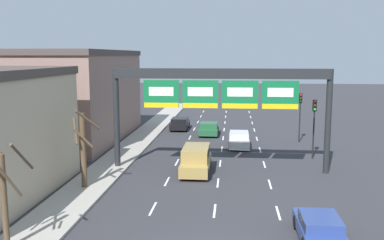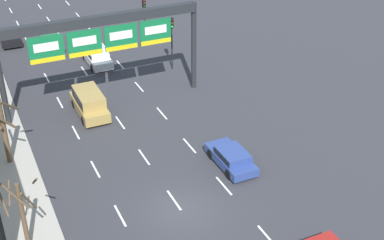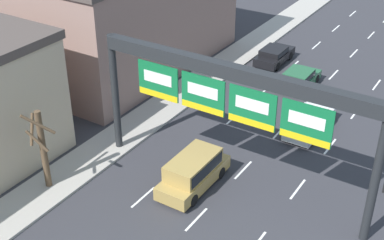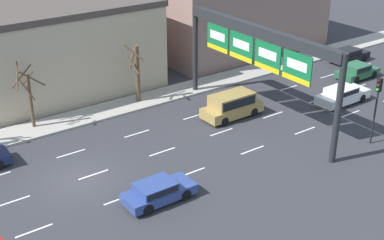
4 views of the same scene
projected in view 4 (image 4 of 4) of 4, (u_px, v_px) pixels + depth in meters
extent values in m
plane|color=#333338|center=(78.00, 180.00, 32.07)|extent=(220.00, 220.00, 0.00)
cube|color=#A8A399|center=(30.00, 131.00, 37.92)|extent=(2.80, 110.00, 0.15)
cube|color=white|center=(71.00, 154.00, 35.02)|extent=(0.12, 2.00, 0.01)
cube|color=white|center=(137.00, 134.00, 37.67)|extent=(0.12, 2.00, 0.01)
cube|color=white|center=(194.00, 116.00, 40.31)|extent=(0.12, 2.00, 0.01)
cube|color=white|center=(244.00, 101.00, 42.96)|extent=(0.12, 2.00, 0.01)
cube|color=white|center=(289.00, 88.00, 45.61)|extent=(0.12, 2.00, 0.01)
cube|color=white|center=(328.00, 76.00, 48.25)|extent=(0.12, 2.00, 0.01)
cube|color=white|center=(364.00, 65.00, 50.90)|extent=(0.12, 2.00, 0.01)
cube|color=white|center=(13.00, 202.00, 29.95)|extent=(0.12, 2.00, 0.01)
cube|color=white|center=(93.00, 175.00, 32.60)|extent=(0.12, 2.00, 0.01)
cube|color=white|center=(162.00, 152.00, 35.24)|extent=(0.12, 2.00, 0.01)
cube|color=white|center=(221.00, 132.00, 37.89)|extent=(0.12, 2.00, 0.01)
cube|color=white|center=(273.00, 115.00, 40.54)|extent=(0.12, 2.00, 0.01)
cube|color=white|center=(318.00, 100.00, 43.18)|extent=(0.12, 2.00, 0.01)
cube|color=white|center=(358.00, 87.00, 45.83)|extent=(0.12, 2.00, 0.01)
cube|color=white|center=(34.00, 231.00, 27.53)|extent=(0.12, 2.00, 0.01)
cube|color=white|center=(120.00, 199.00, 30.17)|extent=(0.12, 2.00, 0.01)
cube|color=white|center=(191.00, 173.00, 32.82)|extent=(0.12, 2.00, 0.01)
cube|color=white|center=(252.00, 150.00, 35.47)|extent=(0.12, 2.00, 0.01)
cube|color=white|center=(305.00, 131.00, 38.11)|extent=(0.12, 2.00, 0.01)
cube|color=white|center=(351.00, 114.00, 40.76)|extent=(0.12, 2.00, 0.01)
cylinder|color=#232628|center=(195.00, 50.00, 43.44)|extent=(0.42, 0.42, 7.20)
cylinder|color=#232628|center=(338.00, 110.00, 32.56)|extent=(0.42, 0.42, 7.20)
cube|color=#232628|center=(259.00, 31.00, 36.62)|extent=(14.80, 0.60, 0.70)
cube|color=#116B38|center=(218.00, 38.00, 40.03)|extent=(2.47, 0.08, 1.91)
cube|color=white|center=(217.00, 36.00, 39.94)|extent=(1.73, 0.02, 0.61)
cube|color=yellow|center=(217.00, 48.00, 40.34)|extent=(2.42, 0.02, 0.34)
cube|color=#116B38|center=(241.00, 47.00, 38.04)|extent=(2.47, 0.08, 1.91)
cube|color=white|center=(241.00, 45.00, 37.94)|extent=(1.73, 0.02, 0.61)
cube|color=yellow|center=(241.00, 57.00, 38.35)|extent=(2.42, 0.02, 0.34)
cube|color=#116B38|center=(268.00, 57.00, 36.04)|extent=(2.47, 0.08, 1.91)
cube|color=white|center=(267.00, 54.00, 35.94)|extent=(1.73, 0.02, 0.61)
cube|color=yellow|center=(267.00, 68.00, 36.35)|extent=(2.42, 0.02, 0.34)
cube|color=#116B38|center=(297.00, 68.00, 34.04)|extent=(2.47, 0.08, 1.91)
cube|color=white|center=(297.00, 65.00, 33.94)|extent=(1.73, 0.02, 0.61)
cube|color=yellow|center=(296.00, 79.00, 34.35)|extent=(2.42, 0.02, 0.34)
cube|color=#C6B293|center=(59.00, 49.00, 44.16)|extent=(9.53, 15.05, 6.88)
cube|color=#4C423D|center=(54.00, 5.00, 42.59)|extent=(9.72, 15.35, 0.50)
cube|color=gray|center=(236.00, 10.00, 53.83)|extent=(9.30, 17.55, 8.09)
cube|color=navy|center=(159.00, 193.00, 29.87)|extent=(1.75, 4.14, 0.56)
cube|color=navy|center=(155.00, 187.00, 29.52)|extent=(1.61, 2.15, 0.47)
cube|color=black|center=(155.00, 187.00, 29.52)|extent=(1.65, 1.98, 0.34)
cylinder|color=black|center=(170.00, 182.00, 31.16)|extent=(0.22, 0.66, 0.66)
cylinder|color=black|center=(186.00, 195.00, 30.01)|extent=(0.22, 0.66, 0.66)
cylinder|color=black|center=(133.00, 196.00, 29.85)|extent=(0.22, 0.66, 0.66)
cylinder|color=black|center=(148.00, 209.00, 28.69)|extent=(0.22, 0.66, 0.66)
cube|color=#A88947|center=(232.00, 110.00, 40.03)|extent=(1.90, 4.75, 0.74)
cube|color=#A88947|center=(232.00, 100.00, 39.66)|extent=(1.74, 3.33, 0.91)
cube|color=black|center=(232.00, 100.00, 39.66)|extent=(1.78, 3.06, 0.66)
cylinder|color=black|center=(239.00, 105.00, 41.52)|extent=(0.22, 0.66, 0.66)
cylinder|color=black|center=(254.00, 112.00, 40.26)|extent=(0.22, 0.66, 0.66)
cylinder|color=black|center=(210.00, 113.00, 40.01)|extent=(0.22, 0.66, 0.66)
cylinder|color=black|center=(224.00, 121.00, 38.75)|extent=(0.22, 0.66, 0.66)
cube|color=black|center=(349.00, 56.00, 51.66)|extent=(1.82, 4.12, 0.67)
cube|color=black|center=(348.00, 51.00, 51.30)|extent=(1.68, 2.14, 0.43)
cube|color=black|center=(348.00, 51.00, 51.30)|extent=(1.71, 1.97, 0.31)
cylinder|color=black|center=(350.00, 54.00, 53.00)|extent=(0.22, 0.66, 0.66)
cylinder|color=black|center=(364.00, 58.00, 51.79)|extent=(0.22, 0.66, 0.66)
cylinder|color=black|center=(334.00, 58.00, 51.70)|extent=(0.22, 0.66, 0.66)
cylinder|color=black|center=(347.00, 63.00, 50.48)|extent=(0.22, 0.66, 0.66)
cube|color=#235B38|center=(357.00, 73.00, 47.63)|extent=(1.89, 4.04, 0.58)
cube|color=#235B38|center=(356.00, 67.00, 47.27)|extent=(1.74, 2.10, 0.52)
cube|color=black|center=(356.00, 67.00, 47.27)|extent=(1.77, 1.93, 0.38)
cylinder|color=black|center=(358.00, 69.00, 48.97)|extent=(0.22, 0.66, 0.66)
cylinder|color=black|center=(374.00, 74.00, 47.71)|extent=(0.22, 0.66, 0.66)
cylinder|color=black|center=(341.00, 74.00, 47.68)|extent=(0.22, 0.66, 0.66)
cylinder|color=black|center=(356.00, 80.00, 46.43)|extent=(0.22, 0.66, 0.66)
cube|color=silver|center=(343.00, 96.00, 42.45)|extent=(1.77, 4.71, 0.69)
cube|color=silver|center=(341.00, 90.00, 42.05)|extent=(1.63, 2.45, 0.49)
cube|color=black|center=(341.00, 90.00, 42.05)|extent=(1.66, 2.25, 0.35)
cylinder|color=black|center=(346.00, 92.00, 43.88)|extent=(0.22, 0.66, 0.66)
cylinder|color=black|center=(362.00, 98.00, 42.70)|extent=(0.22, 0.66, 0.66)
cylinder|color=black|center=(323.00, 100.00, 42.38)|extent=(0.22, 0.66, 0.66)
cylinder|color=black|center=(338.00, 106.00, 41.21)|extent=(0.22, 0.66, 0.66)
cylinder|color=black|center=(374.00, 118.00, 35.58)|extent=(0.12, 0.12, 3.79)
cube|color=black|center=(379.00, 85.00, 34.58)|extent=(0.30, 0.24, 0.90)
sphere|color=#3D0E0C|center=(379.00, 81.00, 34.39)|extent=(0.20, 0.20, 0.20)
sphere|color=#412F0C|center=(378.00, 85.00, 34.52)|extent=(0.20, 0.20, 0.20)
sphere|color=green|center=(377.00, 90.00, 34.64)|extent=(0.20, 0.20, 0.20)
cylinder|color=brown|center=(137.00, 74.00, 41.74)|extent=(0.34, 0.34, 4.54)
cylinder|color=brown|center=(134.00, 53.00, 40.26)|extent=(1.19, 1.25, 1.31)
cylinder|color=brown|center=(133.00, 66.00, 41.00)|extent=(1.08, 0.59, 1.22)
cylinder|color=brown|center=(132.00, 58.00, 41.38)|extent=(0.61, 0.90, 1.53)
cylinder|color=brown|center=(31.00, 101.00, 37.57)|extent=(0.25, 0.25, 4.01)
cylinder|color=brown|center=(17.00, 76.00, 36.66)|extent=(1.31, 0.71, 1.72)
cylinder|color=brown|center=(27.00, 78.00, 37.28)|extent=(0.35, 0.92, 1.03)
cylinder|color=brown|center=(32.00, 79.00, 36.14)|extent=(0.16, 1.79, 1.47)
cylinder|color=brown|center=(22.00, 76.00, 37.41)|extent=(0.40, 1.72, 1.42)
cylinder|color=brown|center=(26.00, 89.00, 36.66)|extent=(0.77, 0.93, 1.71)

